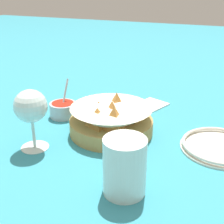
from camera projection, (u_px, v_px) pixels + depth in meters
ground_plane at (113, 130)px, 0.80m from camera, size 4.00×4.00×0.00m
food_basket at (111, 120)px, 0.77m from camera, size 0.21×0.21×0.09m
sauce_cup at (63, 109)px, 0.87m from camera, size 0.07×0.07×0.10m
wine_glass at (31, 108)px, 0.68m from camera, size 0.07×0.07×0.14m
beer_mug at (125, 168)px, 0.55m from camera, size 0.12×0.08×0.11m
side_plate at (220, 146)px, 0.71m from camera, size 0.18×0.18×0.01m
napkin at (147, 106)px, 0.94m from camera, size 0.15×0.12×0.01m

